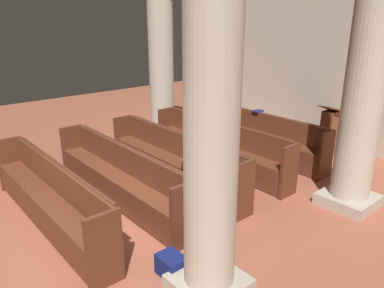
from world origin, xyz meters
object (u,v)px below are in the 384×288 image
at_px(pew_row_1, 219,144).
at_px(lectern, 328,133).
at_px(pillar_aisle_side, 366,84).
at_px(pillar_far_side, 161,57).
at_px(kneeler_box_navy, 172,266).
at_px(pew_row_0, 256,133).
at_px(hymn_book, 258,111).
at_px(pew_row_4, 49,194).
at_px(pillar_aisle_rear, 212,120).
at_px(pew_row_3, 119,174).
at_px(pew_row_2, 174,157).

distance_m(pew_row_1, lectern, 2.70).
distance_m(pillar_aisle_side, pillar_far_side, 5.02).
relative_size(pillar_aisle_side, kneeler_box_navy, 11.02).
relative_size(pew_row_0, hymn_book, 15.87).
distance_m(pew_row_4, kneeler_box_navy, 2.18).
distance_m(pillar_aisle_rear, kneeler_box_navy, 1.93).
bearing_deg(pew_row_4, pew_row_3, 90.00).
bearing_deg(kneeler_box_navy, pillar_aisle_side, 81.56).
relative_size(pew_row_4, pillar_aisle_rear, 0.91).
relative_size(pew_row_2, pew_row_4, 1.00).
distance_m(pew_row_3, pew_row_4, 1.15).
xyz_separation_m(pew_row_0, pillar_aisle_rear, (2.54, -3.79, 1.49)).
relative_size(pew_row_3, pillar_aisle_side, 0.91).
distance_m(pew_row_1, pillar_far_side, 2.93).
bearing_deg(kneeler_box_navy, pew_row_4, -162.34).
bearing_deg(pew_row_0, hymn_book, 124.14).
bearing_deg(hymn_book, pew_row_0, -55.86).
distance_m(pew_row_0, pillar_aisle_side, 3.01).
relative_size(pew_row_1, pillar_aisle_rear, 0.91).
bearing_deg(pew_row_1, pillar_far_side, 170.25).
relative_size(pew_row_0, pew_row_1, 1.00).
height_order(pillar_aisle_side, pillar_far_side, same).
height_order(pew_row_1, pillar_aisle_side, pillar_aisle_side).
height_order(pew_row_0, pillar_far_side, pillar_far_side).
xyz_separation_m(pew_row_0, pillar_aisle_side, (2.54, -0.65, 1.49)).
bearing_deg(pew_row_3, pillar_aisle_side, 47.72).
distance_m(pew_row_3, kneeler_box_navy, 2.14).
bearing_deg(pew_row_3, kneeler_box_navy, -13.61).
relative_size(pew_row_3, kneeler_box_navy, 10.00).
bearing_deg(pillar_aisle_rear, pillar_far_side, 148.55).
bearing_deg(pew_row_0, kneeler_box_navy, -62.53).
height_order(pew_row_1, pew_row_3, same).
bearing_deg(pew_row_2, pillar_far_side, 147.64).
xyz_separation_m(hymn_book, kneeler_box_navy, (2.18, -4.13, -0.82)).
height_order(pillar_aisle_side, kneeler_box_navy, pillar_aisle_side).
relative_size(pillar_far_side, lectern, 3.55).
bearing_deg(lectern, pew_row_1, -110.61).
bearing_deg(lectern, pillar_aisle_rear, -72.94).
relative_size(pew_row_1, lectern, 3.22).
bearing_deg(pew_row_1, pillar_aisle_side, 11.01).
distance_m(pew_row_0, lectern, 1.67).
bearing_deg(pew_row_4, hymn_book, 91.53).
distance_m(pew_row_2, lectern, 3.79).
bearing_deg(pew_row_1, pew_row_3, -90.00).
distance_m(pew_row_2, hymn_book, 2.53).
bearing_deg(pew_row_2, pew_row_3, -90.00).
bearing_deg(pew_row_1, kneeler_box_navy, -53.73).
distance_m(pillar_aisle_side, lectern, 3.00).
xyz_separation_m(pew_row_2, pillar_far_side, (-2.49, 1.57, 1.49)).
xyz_separation_m(pew_row_0, pew_row_4, (0.00, -4.59, 0.00)).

